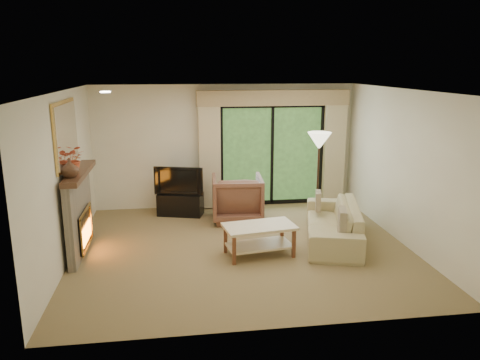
{
  "coord_description": "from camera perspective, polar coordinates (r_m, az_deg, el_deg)",
  "views": [
    {
      "loc": [
        -1.08,
        -7.25,
        2.98
      ],
      "look_at": [
        0.0,
        0.3,
        1.1
      ],
      "focal_mm": 35.0,
      "sensor_mm": 36.0,
      "label": 1
    }
  ],
  "objects": [
    {
      "name": "cornice",
      "position": [
        9.86,
        4.13,
        9.96
      ],
      "size": [
        3.2,
        0.24,
        0.32
      ],
      "primitive_type": "cube",
      "color": "tan",
      "rests_on": "wall_back"
    },
    {
      "name": "fireplace",
      "position": [
        7.95,
        -19.05,
        -3.72
      ],
      "size": [
        0.24,
        1.7,
        1.37
      ],
      "primitive_type": null,
      "color": "slate",
      "rests_on": "floor"
    },
    {
      "name": "sofa",
      "position": [
        8.31,
        11.24,
        -5.1
      ],
      "size": [
        1.41,
        2.35,
        0.64
      ],
      "primitive_type": "imported",
      "rotation": [
        0.0,
        0.0,
        -1.84
      ],
      "color": "tan",
      "rests_on": "floor"
    },
    {
      "name": "pillow_far",
      "position": [
        8.79,
        9.5,
        -2.5
      ],
      "size": [
        0.18,
        0.36,
        0.35
      ],
      "primitive_type": "cube",
      "rotation": [
        0.0,
        0.0,
        -0.27
      ],
      "color": "brown",
      "rests_on": "sofa"
    },
    {
      "name": "mirror",
      "position": [
        7.7,
        -20.41,
        5.29
      ],
      "size": [
        0.07,
        1.45,
        1.02
      ],
      "primitive_type": null,
      "color": "gold",
      "rests_on": "wall_left"
    },
    {
      "name": "coffee_table",
      "position": [
        7.56,
        2.35,
        -7.33
      ],
      "size": [
        1.2,
        0.78,
        0.5
      ],
      "primitive_type": null,
      "rotation": [
        0.0,
        0.0,
        0.15
      ],
      "color": "beige",
      "rests_on": "floor"
    },
    {
      "name": "curtain_left",
      "position": [
        9.78,
        -3.72,
        3.33
      ],
      "size": [
        0.45,
        0.18,
        2.35
      ],
      "primitive_type": "cube",
      "color": "#CDBB8F",
      "rests_on": "floor"
    },
    {
      "name": "wall_front",
      "position": [
        5.15,
        4.41,
        -5.21
      ],
      "size": [
        5.0,
        0.0,
        5.0
      ],
      "primitive_type": "plane",
      "rotation": [
        -1.57,
        0.0,
        0.0
      ],
      "color": "#EFE4C8",
      "rests_on": "ground"
    },
    {
      "name": "media_console",
      "position": [
        9.61,
        -7.26,
        -2.95
      ],
      "size": [
        0.97,
        0.64,
        0.45
      ],
      "primitive_type": "cube",
      "rotation": [
        0.0,
        0.0,
        -0.28
      ],
      "color": "black",
      "rests_on": "floor"
    },
    {
      "name": "floor",
      "position": [
        7.91,
        0.31,
        -8.28
      ],
      "size": [
        5.5,
        5.5,
        0.0
      ],
      "primitive_type": "plane",
      "color": "olive",
      "rests_on": "ground"
    },
    {
      "name": "pillow_near",
      "position": [
        7.65,
        12.34,
        -5.02
      ],
      "size": [
        0.22,
        0.44,
        0.42
      ],
      "primitive_type": "cube",
      "rotation": [
        0.0,
        0.0,
        -0.27
      ],
      "color": "brown",
      "rests_on": "sofa"
    },
    {
      "name": "ceiling",
      "position": [
        7.34,
        0.34,
        10.88
      ],
      "size": [
        5.5,
        5.5,
        0.0
      ],
      "primitive_type": "plane",
      "rotation": [
        3.14,
        0.0,
        0.0
      ],
      "color": "white",
      "rests_on": "ground"
    },
    {
      "name": "wall_left",
      "position": [
        7.63,
        -20.57,
        0.23
      ],
      "size": [
        0.0,
        5.0,
        5.0
      ],
      "primitive_type": "plane",
      "rotation": [
        1.57,
        0.0,
        1.57
      ],
      "color": "#EFE4C8",
      "rests_on": "ground"
    },
    {
      "name": "branches",
      "position": [
        7.53,
        -19.73,
        2.4
      ],
      "size": [
        0.43,
        0.38,
        0.44
      ],
      "primitive_type": "imported",
      "rotation": [
        0.0,
        0.0,
        -0.1
      ],
      "color": "#C6502E",
      "rests_on": "fireplace"
    },
    {
      "name": "floor_lamp",
      "position": [
        9.33,
        9.47,
        0.52
      ],
      "size": [
        0.59,
        0.59,
        1.72
      ],
      "primitive_type": null,
      "rotation": [
        0.0,
        0.0,
        -0.34
      ],
      "color": "#FFF6CE",
      "rests_on": "floor"
    },
    {
      "name": "wall_right",
      "position": [
        8.37,
        19.3,
        1.48
      ],
      "size": [
        0.0,
        5.0,
        5.0
      ],
      "primitive_type": "plane",
      "rotation": [
        1.57,
        0.0,
        -1.57
      ],
      "color": "#EFE4C8",
      "rests_on": "ground"
    },
    {
      "name": "curtain_right",
      "position": [
        10.34,
        11.4,
        3.65
      ],
      "size": [
        0.45,
        0.18,
        2.35
      ],
      "primitive_type": "cube",
      "color": "#CDBB8F",
      "rests_on": "floor"
    },
    {
      "name": "vase",
      "position": [
        7.3,
        -20.06,
        1.37
      ],
      "size": [
        0.31,
        0.31,
        0.27
      ],
      "primitive_type": "imported",
      "rotation": [
        0.0,
        0.0,
        -0.21
      ],
      "color": "#4A2E1F",
      "rests_on": "fireplace"
    },
    {
      "name": "wall_back",
      "position": [
        9.95,
        -1.79,
        4.11
      ],
      "size": [
        5.0,
        0.0,
        5.0
      ],
      "primitive_type": "plane",
      "rotation": [
        1.57,
        0.0,
        0.0
      ],
      "color": "#EFE4C8",
      "rests_on": "ground"
    },
    {
      "name": "tv",
      "position": [
        9.47,
        -7.36,
        0.0
      ],
      "size": [
        0.99,
        0.4,
        0.57
      ],
      "primitive_type": "imported",
      "rotation": [
        0.0,
        0.0,
        -0.28
      ],
      "color": "black",
      "rests_on": "media_console"
    },
    {
      "name": "armchair",
      "position": [
        9.16,
        -0.34,
        -2.2
      ],
      "size": [
        1.03,
        1.05,
        0.9
      ],
      "primitive_type": "imported",
      "rotation": [
        0.0,
        0.0,
        3.07
      ],
      "color": "brown",
      "rests_on": "floor"
    },
    {
      "name": "sliding_door",
      "position": [
        10.1,
        3.91,
        3.08
      ],
      "size": [
        2.26,
        0.1,
        2.16
      ],
      "primitive_type": null,
      "color": "black",
      "rests_on": "floor"
    }
  ]
}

